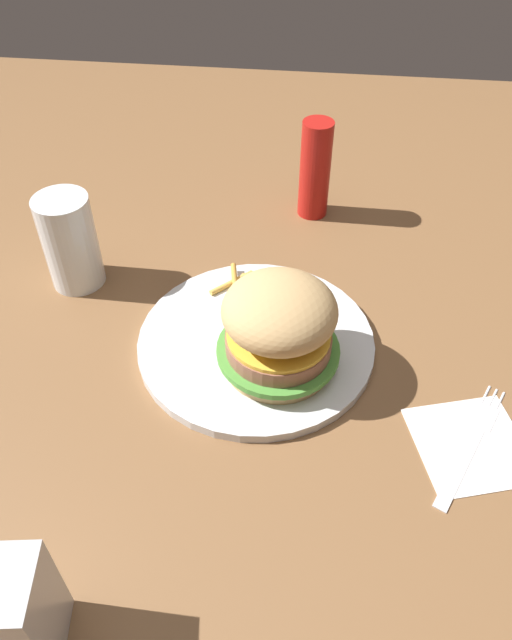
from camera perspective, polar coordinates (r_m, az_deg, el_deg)
The scene contains 8 objects.
ground_plane at distance 0.73m, azimuth -1.65°, elevation -1.72°, with size 1.60×1.60×0.00m, color brown.
plate at distance 0.72m, azimuth 0.00°, elevation -2.06°, with size 0.28×0.28×0.01m, color silver.
sandwich at distance 0.65m, azimuth 2.15°, elevation -0.67°, with size 0.14×0.14×0.11m.
fries_pile at distance 0.77m, azimuth -0.76°, elevation 2.82°, with size 0.10×0.11×0.01m.
napkin at distance 0.67m, azimuth 19.35°, elevation -10.87°, with size 0.11×0.11×0.00m, color white.
fork at distance 0.67m, azimuth 19.45°, elevation -10.65°, with size 0.09×0.16×0.00m.
drink_glass at distance 0.81m, azimuth -16.82°, elevation 6.54°, with size 0.07×0.07×0.13m.
ketchup_bottle at distance 0.90m, azimuth 5.52°, elevation 13.77°, with size 0.04×0.04×0.14m, color #B21914.
Camera 1 is at (0.08, -0.50, 0.53)m, focal length 34.36 mm.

